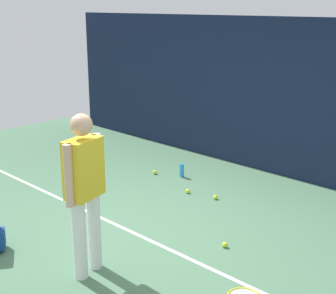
{
  "coord_description": "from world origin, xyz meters",
  "views": [
    {
      "loc": [
        4.08,
        -3.8,
        2.71
      ],
      "look_at": [
        0.0,
        0.4,
        1.0
      ],
      "focal_mm": 52.7,
      "sensor_mm": 36.0,
      "label": 1
    }
  ],
  "objects": [
    {
      "name": "tennis_ball_near_player",
      "position": [
        0.97,
        0.34,
        0.03
      ],
      "size": [
        0.07,
        0.07,
        0.07
      ],
      "primitive_type": "sphere",
      "color": "#CCE033",
      "rests_on": "ground"
    },
    {
      "name": "tennis_ball_by_fence",
      "position": [
        -0.02,
        1.4,
        0.03
      ],
      "size": [
        0.07,
        0.07,
        0.07
      ],
      "primitive_type": "sphere",
      "color": "#CCE033",
      "rests_on": "ground"
    },
    {
      "name": "court_line",
      "position": [
        0.0,
        -0.14,
        0.0
      ],
      "size": [
        9.0,
        0.05,
        0.0
      ],
      "primitive_type": "cube",
      "color": "white",
      "rests_on": "ground"
    },
    {
      "name": "water_bottle",
      "position": [
        -1.02,
        1.77,
        0.11
      ],
      "size": [
        0.07,
        0.07,
        0.22
      ],
      "primitive_type": "cylinder",
      "color": "#268CD8",
      "rests_on": "ground"
    },
    {
      "name": "tennis_ball_far_left",
      "position": [
        -0.47,
        1.3,
        0.03
      ],
      "size": [
        0.07,
        0.07,
        0.07
      ],
      "primitive_type": "sphere",
      "color": "#CCE033",
      "rests_on": "ground"
    },
    {
      "name": "back_fence",
      "position": [
        0.0,
        3.0,
        1.26
      ],
      "size": [
        10.0,
        0.1,
        2.52
      ],
      "primitive_type": "cube",
      "color": "#141E38",
      "rests_on": "ground"
    },
    {
      "name": "ground_plane",
      "position": [
        0.0,
        0.0,
        0.0
      ],
      "size": [
        12.0,
        12.0,
        0.0
      ],
      "primitive_type": "plane",
      "color": "#4C7556"
    },
    {
      "name": "tennis_ball_mid_court",
      "position": [
        -1.43,
        1.56,
        0.03
      ],
      "size": [
        0.07,
        0.07,
        0.07
      ],
      "primitive_type": "sphere",
      "color": "#CCE033",
      "rests_on": "ground"
    },
    {
      "name": "tennis_player",
      "position": [
        0.28,
        -1.08,
        0.97
      ],
      "size": [
        0.31,
        0.52,
        1.7
      ],
      "rotation": [
        0.0,
        0.0,
        1.82
      ],
      "color": "white",
      "rests_on": "ground"
    }
  ]
}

